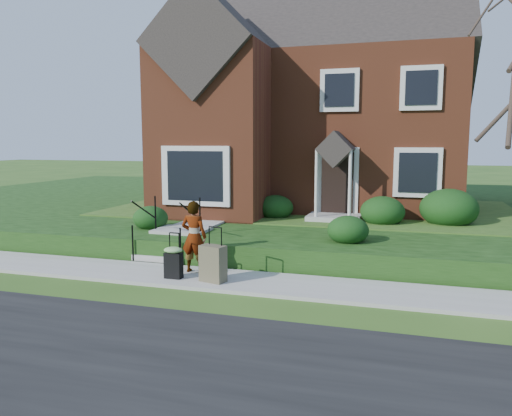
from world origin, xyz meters
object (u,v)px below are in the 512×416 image
at_px(front_steps, 174,239).
at_px(woman, 194,237).
at_px(suitcase_olive, 213,263).
at_px(suitcase_black, 173,261).

xyz_separation_m(front_steps, woman, (1.25, -1.54, 0.42)).
relative_size(front_steps, suitcase_olive, 1.73).
xyz_separation_m(suitcase_black, suitcase_olive, (0.92, 0.00, 0.00)).
xyz_separation_m(woman, suitcase_olive, (0.70, -0.61, -0.42)).
relative_size(woman, suitcase_olive, 1.40).
relative_size(front_steps, woman, 1.24).
distance_m(woman, suitcase_olive, 1.02).
distance_m(woman, suitcase_black, 0.78).
height_order(front_steps, woman, woman).
distance_m(suitcase_black, suitcase_olive, 0.92).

